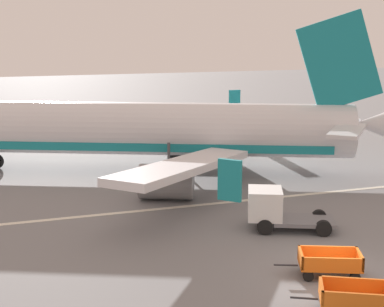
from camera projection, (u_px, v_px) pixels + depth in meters
ground_plane at (335, 277)px, 24.02m from camera, size 220.00×220.00×0.00m
apron_stripe at (233, 202)px, 34.44m from camera, size 120.00×0.36×0.01m
airplane at (152, 130)px, 40.92m from camera, size 35.96×29.38×11.34m
baggage_cart_nearest at (355, 297)px, 20.88m from camera, size 3.50×2.37×1.07m
baggage_cart_second_in_row at (329, 263)px, 23.99m from camera, size 3.57×2.23×1.07m
service_truck_beside_carts at (274, 208)px, 29.55m from camera, size 4.77×3.46×2.10m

